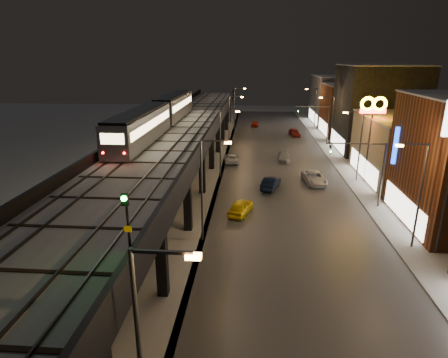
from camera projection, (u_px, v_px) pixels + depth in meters
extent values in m
plane|color=silver|center=(184.00, 351.00, 20.40)|extent=(220.00, 220.00, 0.00)
cube|color=#46474D|center=(280.00, 170.00, 53.02)|extent=(17.00, 120.00, 0.06)
cube|color=#9FA1A8|center=(352.00, 171.00, 52.28)|extent=(4.00, 120.00, 0.14)
cube|color=#9FA1A8|center=(186.00, 168.00, 54.01)|extent=(11.00, 120.00, 0.06)
cube|color=black|center=(181.00, 133.00, 49.37)|extent=(9.00, 100.00, 1.00)
cube|color=black|center=(4.00, 332.00, 14.51)|extent=(8.00, 0.60, 0.50)
cube|color=black|center=(53.00, 255.00, 25.03)|extent=(0.70, 0.70, 5.30)
cube|color=black|center=(162.00, 260.00, 24.49)|extent=(0.70, 0.70, 5.30)
cube|color=black|center=(103.00, 223.00, 23.98)|extent=(8.00, 0.60, 0.50)
cube|color=black|center=(108.00, 201.00, 34.51)|extent=(0.70, 0.70, 5.30)
cube|color=black|center=(188.00, 203.00, 33.97)|extent=(0.70, 0.70, 5.30)
cube|color=black|center=(146.00, 176.00, 33.46)|extent=(8.00, 0.60, 0.50)
cube|color=black|center=(140.00, 170.00, 43.99)|extent=(0.70, 0.70, 5.30)
cube|color=black|center=(202.00, 171.00, 43.45)|extent=(0.70, 0.70, 5.30)
cube|color=black|center=(170.00, 150.00, 42.94)|extent=(8.00, 0.60, 0.50)
cube|color=black|center=(160.00, 150.00, 53.46)|extent=(0.70, 0.70, 5.30)
cube|color=black|center=(212.00, 151.00, 52.92)|extent=(0.70, 0.70, 5.30)
cube|color=black|center=(185.00, 133.00, 52.42)|extent=(8.00, 0.60, 0.50)
cube|color=black|center=(174.00, 136.00, 62.94)|extent=(0.70, 0.70, 5.30)
cube|color=black|center=(218.00, 137.00, 62.40)|extent=(0.70, 0.70, 5.30)
cube|color=black|center=(196.00, 121.00, 61.90)|extent=(8.00, 0.60, 0.50)
cube|color=black|center=(185.00, 126.00, 72.42)|extent=(0.70, 0.70, 5.30)
cube|color=black|center=(223.00, 126.00, 71.88)|extent=(0.70, 0.70, 5.30)
cube|color=black|center=(203.00, 113.00, 71.37)|extent=(8.00, 0.60, 0.50)
cube|color=black|center=(193.00, 118.00, 81.90)|extent=(0.70, 0.70, 5.30)
cube|color=black|center=(226.00, 118.00, 81.36)|extent=(0.70, 0.70, 5.30)
cube|color=black|center=(209.00, 106.00, 80.85)|extent=(8.00, 0.60, 0.50)
cube|color=black|center=(199.00, 111.00, 91.38)|extent=(0.70, 0.70, 5.30)
cube|color=black|center=(229.00, 112.00, 90.84)|extent=(0.70, 0.70, 5.30)
cube|color=black|center=(214.00, 101.00, 90.33)|extent=(8.00, 0.60, 0.50)
cube|color=#B2B7C1|center=(181.00, 128.00, 49.19)|extent=(8.40, 100.00, 0.16)
cube|color=#332D28|center=(157.00, 127.00, 49.38)|extent=(0.08, 98.00, 0.16)
cube|color=#332D28|center=(167.00, 127.00, 49.27)|extent=(0.08, 98.00, 0.16)
cube|color=#332D28|center=(190.00, 127.00, 49.05)|extent=(0.08, 98.00, 0.16)
cube|color=#332D28|center=(201.00, 127.00, 48.94)|extent=(0.08, 98.00, 0.16)
cube|color=black|center=(80.00, 224.00, 20.72)|extent=(7.80, 0.24, 0.06)
cube|color=black|center=(154.00, 153.00, 35.89)|extent=(7.80, 0.24, 0.06)
cube|color=black|center=(184.00, 125.00, 51.05)|extent=(7.80, 0.24, 0.06)
cube|color=black|center=(200.00, 109.00, 66.22)|extent=(7.80, 0.24, 0.06)
cube|color=black|center=(210.00, 100.00, 81.38)|extent=(7.80, 0.24, 0.06)
cube|color=black|center=(214.00, 125.00, 48.73)|extent=(0.30, 100.00, 1.10)
cube|color=black|center=(148.00, 124.00, 49.36)|extent=(0.30, 100.00, 1.10)
cube|color=white|center=(403.00, 208.00, 35.66)|extent=(0.10, 9.60, 2.40)
cube|color=#9A8768|center=(413.00, 150.00, 47.74)|extent=(12.00, 15.00, 8.00)
cube|color=white|center=(363.00, 167.00, 48.93)|extent=(0.10, 12.00, 2.40)
cube|color=#B2B7C1|center=(419.00, 118.00, 46.48)|extent=(12.20, 15.20, 0.16)
cube|color=black|center=(377.00, 110.00, 61.98)|extent=(12.00, 13.00, 14.00)
cube|color=white|center=(337.00, 141.00, 64.09)|extent=(0.10, 10.40, 2.40)
cube|color=#B2B7C1|center=(383.00, 65.00, 59.78)|extent=(12.20, 13.20, 0.16)
cube|color=brown|center=(355.00, 110.00, 75.87)|extent=(12.00, 12.00, 10.00)
cube|color=white|center=(323.00, 127.00, 77.36)|extent=(0.10, 9.60, 2.40)
cube|color=#B2B7C1|center=(357.00, 85.00, 74.29)|extent=(12.20, 12.20, 0.16)
cube|color=#4D4C51|center=(340.00, 100.00, 88.98)|extent=(12.00, 16.00, 11.00)
cube|color=white|center=(313.00, 116.00, 90.63)|extent=(0.10, 12.80, 2.40)
cube|color=#B2B7C1|center=(342.00, 76.00, 87.25)|extent=(12.20, 16.20, 0.16)
cylinder|color=#38383A|center=(139.00, 353.00, 14.32)|extent=(0.18, 0.18, 9.00)
cube|color=#38383A|center=(162.00, 252.00, 12.87)|extent=(2.20, 0.12, 0.12)
cube|color=#FF963F|center=(193.00, 256.00, 12.83)|extent=(0.55, 0.28, 0.18)
cylinder|color=#38383A|center=(202.00, 192.00, 31.38)|extent=(0.18, 0.18, 9.00)
cube|color=#38383A|center=(214.00, 141.00, 29.94)|extent=(2.20, 0.12, 0.12)
cube|color=#FF963F|center=(228.00, 143.00, 29.89)|extent=(0.55, 0.28, 0.18)
cylinder|color=#38383A|center=(420.00, 198.00, 30.09)|extent=(0.18, 0.18, 9.00)
cube|color=#38383A|center=(414.00, 144.00, 28.80)|extent=(2.20, 0.12, 0.12)
cube|color=#FF963F|center=(399.00, 146.00, 28.92)|extent=(0.55, 0.28, 0.18)
cylinder|color=#38383A|center=(220.00, 145.00, 48.44)|extent=(0.18, 0.18, 9.00)
cube|color=#38383A|center=(229.00, 111.00, 47.00)|extent=(2.20, 0.12, 0.12)
cube|color=#FF963F|center=(238.00, 112.00, 46.95)|extent=(0.55, 0.28, 0.18)
cylinder|color=#38383A|center=(360.00, 147.00, 47.15)|extent=(0.18, 0.18, 9.00)
cube|color=#38383A|center=(355.00, 112.00, 45.86)|extent=(2.20, 0.12, 0.12)
cube|color=#FF963F|center=(346.00, 113.00, 45.98)|extent=(0.55, 0.28, 0.18)
cylinder|color=#38383A|center=(229.00, 122.00, 65.50)|extent=(0.18, 0.18, 9.00)
cube|color=#38383A|center=(236.00, 96.00, 64.06)|extent=(2.20, 0.12, 0.12)
cube|color=#FF963F|center=(242.00, 97.00, 64.01)|extent=(0.55, 0.28, 0.18)
cylinder|color=#38383A|center=(332.00, 123.00, 64.21)|extent=(0.18, 0.18, 9.00)
cube|color=#38383A|center=(328.00, 97.00, 62.93)|extent=(2.20, 0.12, 0.12)
cube|color=#FF963F|center=(321.00, 98.00, 63.04)|extent=(0.55, 0.28, 0.18)
cylinder|color=#38383A|center=(234.00, 108.00, 82.56)|extent=(0.18, 0.18, 9.00)
cube|color=#38383A|center=(240.00, 88.00, 81.12)|extent=(2.20, 0.12, 0.12)
cube|color=#FF963F|center=(245.00, 89.00, 81.07)|extent=(0.55, 0.28, 0.18)
cylinder|color=#38383A|center=(316.00, 109.00, 81.27)|extent=(0.18, 0.18, 9.00)
cube|color=#38383A|center=(312.00, 89.00, 79.99)|extent=(2.20, 0.12, 0.12)
cube|color=#FF963F|center=(307.00, 89.00, 80.10)|extent=(0.55, 0.28, 0.18)
cylinder|color=#38383A|center=(382.00, 176.00, 38.93)|extent=(0.20, 0.20, 7.00)
cube|color=#38383A|center=(356.00, 144.00, 38.09)|extent=(6.00, 0.12, 0.12)
imported|color=black|center=(331.00, 148.00, 38.43)|extent=(0.20, 0.16, 1.00)
sphere|color=#0CFF26|center=(331.00, 151.00, 38.37)|extent=(0.18, 0.18, 0.18)
cylinder|color=#38383A|center=(328.00, 126.00, 67.36)|extent=(0.20, 0.20, 7.00)
cube|color=#38383A|center=(313.00, 107.00, 66.53)|extent=(6.00, 0.12, 0.12)
imported|color=black|center=(298.00, 109.00, 66.87)|extent=(0.20, 0.16, 1.00)
sphere|color=#0CFF26|center=(298.00, 111.00, 66.80)|extent=(0.18, 0.18, 0.18)
cube|color=gray|center=(141.00, 127.00, 39.87)|extent=(2.75, 16.57, 3.12)
cube|color=black|center=(139.00, 111.00, 39.35)|extent=(2.46, 16.10, 0.24)
cube|color=#E5C789|center=(128.00, 123.00, 39.84)|extent=(0.05, 15.15, 0.85)
cube|color=#E5C789|center=(153.00, 123.00, 39.64)|extent=(0.05, 15.15, 0.85)
cube|color=gray|center=(174.00, 106.00, 56.64)|extent=(2.75, 16.57, 3.12)
cube|color=black|center=(174.00, 95.00, 56.11)|extent=(2.46, 16.10, 0.24)
cube|color=#E5C789|center=(165.00, 103.00, 56.60)|extent=(0.05, 15.15, 0.85)
cube|color=#E5C789|center=(183.00, 104.00, 56.40)|extent=(0.05, 15.15, 0.85)
cube|color=#E5C789|center=(112.00, 139.00, 31.86)|extent=(2.08, 0.05, 0.95)
sphere|color=#FF0C0C|center=(103.00, 153.00, 32.29)|extent=(0.19, 0.19, 0.19)
sphere|color=#FF0C0C|center=(124.00, 153.00, 32.16)|extent=(0.19, 0.19, 0.19)
cylinder|color=black|center=(128.00, 224.00, 16.93)|extent=(0.12, 0.12, 2.95)
cube|color=black|center=(125.00, 200.00, 16.43)|extent=(0.31, 0.18, 0.54)
sphere|color=#0CFF26|center=(124.00, 199.00, 16.29)|extent=(0.26, 0.26, 0.26)
cube|color=yellow|center=(128.00, 229.00, 16.90)|extent=(0.34, 0.04, 0.30)
imported|color=yellow|center=(241.00, 207.00, 38.02)|extent=(2.85, 4.64, 1.47)
imported|color=black|center=(271.00, 183.00, 45.33)|extent=(2.73, 4.62, 1.44)
imported|color=silver|center=(231.00, 159.00, 56.75)|extent=(2.49, 4.70, 1.26)
imported|color=maroon|center=(255.00, 124.00, 86.13)|extent=(1.76, 3.86, 1.28)
imported|color=silver|center=(314.00, 178.00, 47.27)|extent=(2.90, 5.34, 1.42)
imported|color=#979DA5|center=(284.00, 157.00, 57.69)|extent=(1.90, 4.45, 1.28)
imported|color=maroon|center=(294.00, 133.00, 75.62)|extent=(2.36, 4.61, 1.50)
cylinder|color=#38383A|center=(368.00, 149.00, 46.95)|extent=(0.24, 0.24, 8.70)
cube|color=#FF0C0C|center=(373.00, 111.00, 45.50)|extent=(3.05, 0.25, 0.54)
torus|color=#FEDF05|center=(368.00, 104.00, 45.28)|extent=(1.77, 0.38, 1.76)
torus|color=#FEDF05|center=(380.00, 104.00, 45.17)|extent=(1.77, 0.38, 1.76)
cylinder|color=#38383A|center=(447.00, 191.00, 28.83)|extent=(0.28, 0.28, 10.86)
cylinder|color=#38383A|center=(396.00, 185.00, 38.90)|extent=(0.28, 0.28, 5.23)
cube|color=#0D47FB|center=(402.00, 146.00, 37.60)|extent=(1.67, 0.35, 3.77)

